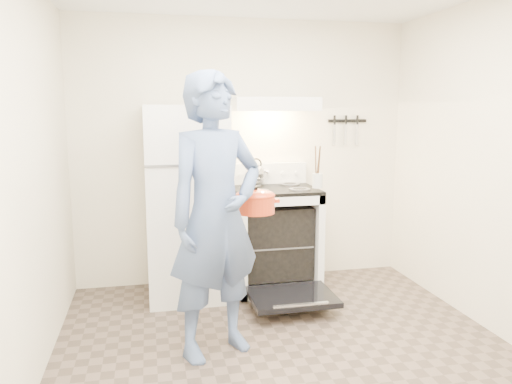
# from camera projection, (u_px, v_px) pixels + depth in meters

# --- Properties ---
(floor) EXTENTS (3.60, 3.60, 0.00)m
(floor) POSITION_uv_depth(u_px,v_px,m) (296.00, 367.00, 3.27)
(floor) COLOR brown
(floor) RESTS_ON ground
(back_wall) EXTENTS (3.20, 0.02, 2.50)m
(back_wall) POSITION_uv_depth(u_px,v_px,m) (243.00, 153.00, 4.80)
(back_wall) COLOR #F1E8CA
(back_wall) RESTS_ON ground
(refrigerator) EXTENTS (0.70, 0.70, 1.70)m
(refrigerator) POSITION_uv_depth(u_px,v_px,m) (187.00, 203.00, 4.40)
(refrigerator) COLOR white
(refrigerator) RESTS_ON floor
(stove_body) EXTENTS (0.76, 0.65, 0.92)m
(stove_body) POSITION_uv_depth(u_px,v_px,m) (274.00, 240.00, 4.66)
(stove_body) COLOR white
(stove_body) RESTS_ON floor
(cooktop) EXTENTS (0.76, 0.65, 0.03)m
(cooktop) POSITION_uv_depth(u_px,v_px,m) (275.00, 190.00, 4.58)
(cooktop) COLOR black
(cooktop) RESTS_ON stove_body
(backsplash) EXTENTS (0.76, 0.07, 0.20)m
(backsplash) POSITION_uv_depth(u_px,v_px,m) (268.00, 173.00, 4.84)
(backsplash) COLOR white
(backsplash) RESTS_ON cooktop
(oven_door) EXTENTS (0.70, 0.54, 0.04)m
(oven_door) POSITION_uv_depth(u_px,v_px,m) (292.00, 297.00, 4.14)
(oven_door) COLOR black
(oven_door) RESTS_ON floor
(oven_rack) EXTENTS (0.60, 0.52, 0.01)m
(oven_rack) POSITION_uv_depth(u_px,v_px,m) (274.00, 242.00, 4.67)
(oven_rack) COLOR slate
(oven_rack) RESTS_ON stove_body
(range_hood) EXTENTS (0.76, 0.50, 0.12)m
(range_hood) POSITION_uv_depth(u_px,v_px,m) (273.00, 104.00, 4.53)
(range_hood) COLOR white
(range_hood) RESTS_ON back_wall
(knife_strip) EXTENTS (0.40, 0.02, 0.03)m
(knife_strip) POSITION_uv_depth(u_px,v_px,m) (347.00, 121.00, 4.95)
(knife_strip) COLOR black
(knife_strip) RESTS_ON back_wall
(pizza_stone) EXTENTS (0.34, 0.34, 0.02)m
(pizza_stone) POSITION_uv_depth(u_px,v_px,m) (275.00, 242.00, 4.61)
(pizza_stone) COLOR #876549
(pizza_stone) RESTS_ON oven_rack
(tea_kettle) EXTENTS (0.21, 0.17, 0.25)m
(tea_kettle) POSITION_uv_depth(u_px,v_px,m) (256.00, 172.00, 4.74)
(tea_kettle) COLOR #B9B8BD
(tea_kettle) RESTS_ON cooktop
(utensil_jar) EXTENTS (0.09, 0.09, 0.13)m
(utensil_jar) POSITION_uv_depth(u_px,v_px,m) (317.00, 181.00, 4.38)
(utensil_jar) COLOR silver
(utensil_jar) RESTS_ON cooktop
(person) EXTENTS (0.83, 0.71, 1.92)m
(person) POSITION_uv_depth(u_px,v_px,m) (216.00, 217.00, 3.32)
(person) COLOR #3E557F
(person) RESTS_ON floor
(dutch_oven) EXTENTS (0.35, 0.28, 0.23)m
(dutch_oven) POSITION_uv_depth(u_px,v_px,m) (255.00, 204.00, 3.60)
(dutch_oven) COLOR red
(dutch_oven) RESTS_ON person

